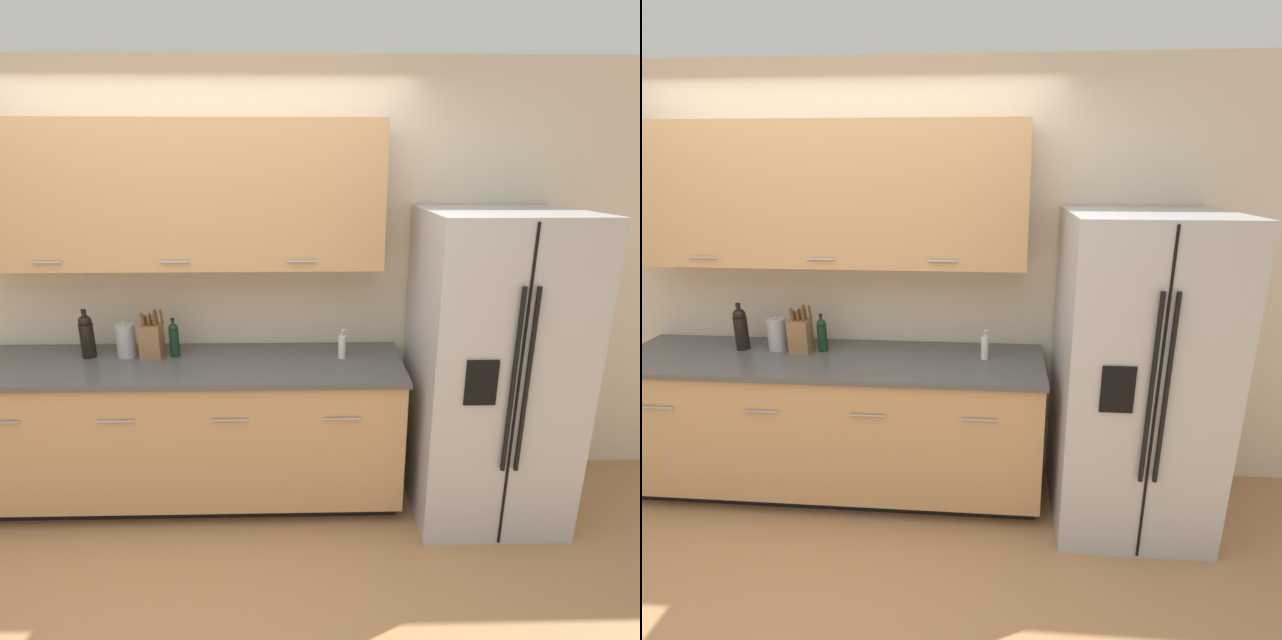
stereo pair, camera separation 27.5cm
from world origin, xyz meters
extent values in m
plane|color=#B27F51|center=(0.00, 0.00, 0.00)|extent=(14.00, 14.00, 0.00)
cube|color=beige|center=(0.00, 1.32, 1.30)|extent=(10.00, 0.05, 2.60)
cube|color=tan|center=(-0.09, 1.14, 1.84)|extent=(2.31, 0.32, 0.80)
cylinder|color=#99999E|center=(-0.79, 0.96, 1.50)|extent=(0.16, 0.01, 0.01)
cylinder|color=#99999E|center=(-0.09, 0.96, 1.50)|extent=(0.16, 0.01, 0.01)
cylinder|color=#99999E|center=(0.60, 0.96, 1.50)|extent=(0.16, 0.01, 0.01)
cube|color=black|center=(-0.09, 1.02, 0.04)|extent=(2.50, 0.54, 0.09)
cube|color=tan|center=(-0.09, 0.98, 0.48)|extent=(2.54, 0.62, 0.79)
cube|color=#4C4C4C|center=(-0.09, 0.96, 0.89)|extent=(2.56, 0.64, 0.03)
cylinder|color=#99999E|center=(-1.00, 0.65, 0.70)|extent=(0.20, 0.01, 0.01)
cylinder|color=#99999E|center=(-0.40, 0.65, 0.70)|extent=(0.20, 0.01, 0.01)
cylinder|color=#99999E|center=(0.21, 0.65, 0.70)|extent=(0.20, 0.01, 0.01)
cylinder|color=#99999E|center=(0.82, 0.65, 0.70)|extent=(0.20, 0.01, 0.01)
cube|color=#B2B2B5|center=(1.68, 0.89, 0.89)|extent=(0.84, 0.79, 1.79)
cube|color=black|center=(1.68, 0.49, 0.89)|extent=(0.01, 0.01, 1.75)
cylinder|color=black|center=(1.65, 0.47, 0.98)|extent=(0.02, 0.02, 0.98)
cylinder|color=black|center=(1.72, 0.47, 0.98)|extent=(0.02, 0.02, 0.98)
cube|color=black|center=(1.50, 0.49, 0.98)|extent=(0.16, 0.01, 0.24)
cube|color=olive|center=(-0.29, 1.05, 1.01)|extent=(0.12, 0.11, 0.20)
cylinder|color=brown|center=(-0.32, 1.06, 1.14)|extent=(0.02, 0.03, 0.06)
cylinder|color=brown|center=(-0.32, 1.03, 1.15)|extent=(0.02, 0.04, 0.08)
cylinder|color=brown|center=(-0.29, 1.06, 1.15)|extent=(0.02, 0.03, 0.07)
cylinder|color=brown|center=(-0.29, 1.03, 1.14)|extent=(0.02, 0.03, 0.06)
cylinder|color=brown|center=(-0.26, 1.06, 1.16)|extent=(0.02, 0.04, 0.10)
cylinder|color=brown|center=(-0.26, 1.03, 1.15)|extent=(0.02, 0.04, 0.08)
cylinder|color=brown|center=(-0.22, 1.06, 1.16)|extent=(0.01, 0.03, 0.09)
cylinder|color=black|center=(-0.67, 1.07, 1.01)|extent=(0.08, 0.08, 0.21)
sphere|color=black|center=(-0.67, 1.07, 1.13)|extent=(0.08, 0.08, 0.08)
cylinder|color=black|center=(-0.67, 1.07, 1.15)|extent=(0.03, 0.03, 0.07)
cylinder|color=black|center=(-0.67, 1.07, 1.20)|extent=(0.03, 0.03, 0.02)
cylinder|color=silver|center=(0.84, 1.02, 0.98)|extent=(0.04, 0.04, 0.14)
cylinder|color=#B2B2B5|center=(0.84, 1.02, 1.07)|extent=(0.02, 0.02, 0.04)
cylinder|color=#B2B2B5|center=(0.85, 1.02, 1.09)|extent=(0.03, 0.01, 0.01)
cylinder|color=black|center=(-0.16, 1.07, 0.99)|extent=(0.06, 0.06, 0.17)
sphere|color=black|center=(-0.16, 1.07, 1.09)|extent=(0.06, 0.06, 0.06)
cylinder|color=black|center=(-0.16, 1.07, 1.11)|extent=(0.02, 0.02, 0.06)
cylinder|color=black|center=(-0.16, 1.07, 1.14)|extent=(0.02, 0.02, 0.01)
cylinder|color=#A3A3A5|center=(-0.45, 1.07, 1.00)|extent=(0.11, 0.11, 0.19)
cylinder|color=#A3A3A5|center=(-0.45, 1.07, 1.10)|extent=(0.11, 0.11, 0.01)
sphere|color=#A3A3A5|center=(-0.45, 1.07, 1.12)|extent=(0.02, 0.02, 0.02)
camera|label=1|loc=(0.65, -1.75, 2.01)|focal=28.00mm
camera|label=2|loc=(0.92, -1.75, 2.01)|focal=28.00mm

